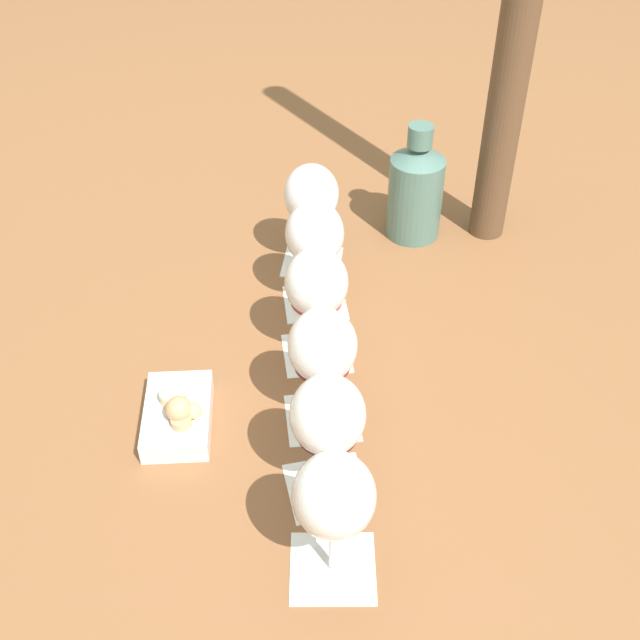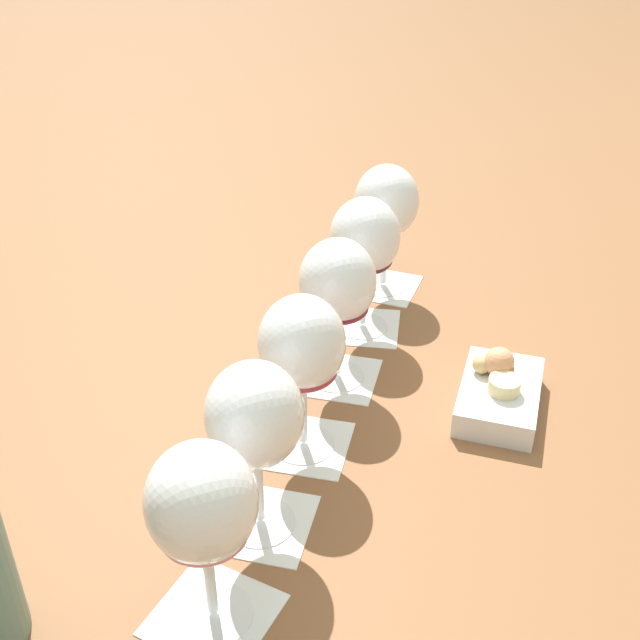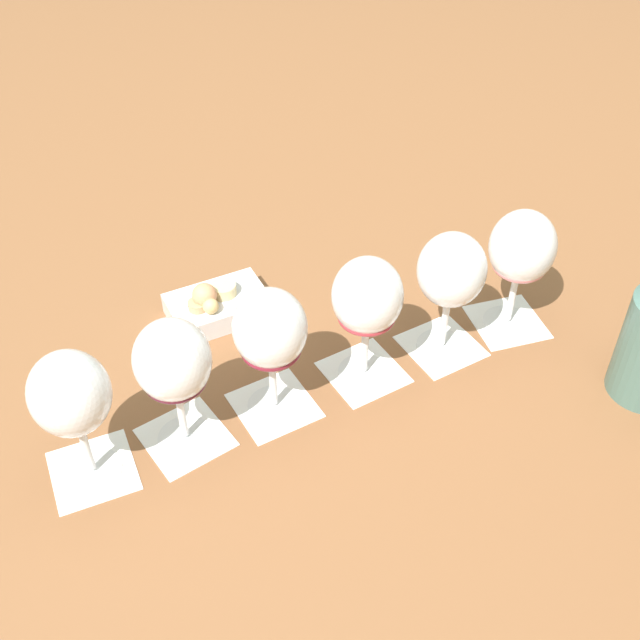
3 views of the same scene
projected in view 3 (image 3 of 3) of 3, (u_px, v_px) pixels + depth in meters
ground_plane at (322, 389)px, 1.02m from camera, size 8.00×8.00×0.00m
tasting_card_0 at (507, 322)px, 1.11m from camera, size 0.12×0.12×0.00m
tasting_card_1 at (441, 346)px, 1.07m from camera, size 0.13×0.13×0.00m
tasting_card_2 at (364, 372)px, 1.04m from camera, size 0.13×0.13×0.00m
tasting_card_3 at (274, 405)px, 0.99m from camera, size 0.13×0.13×0.00m
tasting_card_4 at (186, 437)px, 0.96m from camera, size 0.13×0.13×0.00m
tasting_card_5 at (93, 471)px, 0.92m from camera, size 0.13×0.13×0.00m
wine_glass_0 at (522, 252)px, 1.03m from camera, size 0.09×0.09×0.18m
wine_glass_1 at (451, 275)px, 0.99m from camera, size 0.09×0.09×0.18m
wine_glass_2 at (367, 301)px, 0.96m from camera, size 0.09×0.09×0.18m
wine_glass_3 at (270, 333)px, 0.91m from camera, size 0.09×0.09×0.18m
wine_glass_4 at (173, 365)px, 0.88m from camera, size 0.09×0.09×0.18m
wine_glass_5 at (71, 399)px, 0.84m from camera, size 0.09×0.09×0.18m
snack_dish at (217, 305)px, 1.11m from camera, size 0.16×0.15×0.07m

